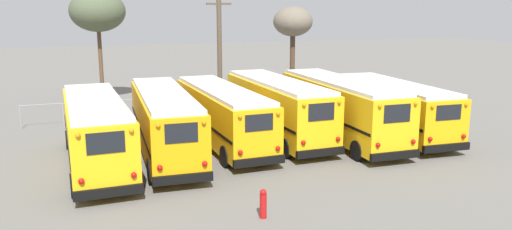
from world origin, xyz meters
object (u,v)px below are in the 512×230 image
Objects in this scene: bare_tree_0 at (293,23)px; fire_hydrant at (263,203)px; school_bus_1 at (164,121)px; school_bus_3 at (277,107)px; utility_pole at (219,48)px; school_bus_5 at (393,107)px; school_bus_0 at (96,130)px; school_bus_4 at (340,107)px; school_bus_2 at (222,113)px; bare_tree_1 at (98,12)px.

fire_hydrant is at bearing -115.83° from bare_tree_0.
school_bus_1 is 1.05× the size of school_bus_3.
utility_pole is at bearing 78.61° from fire_hydrant.
school_bus_1 is 10.50× the size of fire_hydrant.
school_bus_5 is at bearing -1.48° from school_bus_1.
fire_hydrant is (-11.01, -22.74, -5.38)m from bare_tree_0.
bare_tree_0 is 6.98× the size of fire_hydrant.
school_bus_0 is 15.92m from school_bus_5.
school_bus_0 is at bearing -137.13° from bare_tree_0.
school_bus_5 is at bearing -58.25° from utility_pole.
school_bus_3 is (6.37, 1.30, 0.03)m from school_bus_1.
school_bus_5 is (3.18, -0.36, -0.14)m from school_bus_4.
utility_pole is (-0.56, 9.57, 2.54)m from school_bus_3.
school_bus_0 reaches higher than fire_hydrant.
school_bus_2 is 6.46m from school_bus_4.
utility_pole is at bearing 74.97° from school_bus_2.
school_bus_4 is at bearing -103.32° from bare_tree_0.
school_bus_3 reaches higher than school_bus_5.
bare_tree_0 is at bearing 24.41° from utility_pole.
utility_pole is at bearing 109.07° from school_bus_4.
school_bus_5 is (12.73, -0.33, -0.09)m from school_bus_1.
bare_tree_1 is at bearing 120.41° from school_bus_3.
school_bus_0 is 14.98m from utility_pole.
school_bus_1 is 19.53m from bare_tree_0.
school_bus_1 is at bearing -82.31° from bare_tree_1.
bare_tree_1 reaches higher than utility_pole.
school_bus_3 is 9.92m from utility_pole.
school_bus_2 is at bearing -126.79° from bare_tree_0.
school_bus_3 is (9.55, 2.13, 0.06)m from school_bus_0.
bare_tree_1 reaches higher than school_bus_2.
bare_tree_1 reaches higher than school_bus_4.
school_bus_0 is 0.93× the size of school_bus_1.
school_bus_0 is 1.40× the size of bare_tree_0.
school_bus_4 is 10.52× the size of fire_hydrant.
school_bus_1 is at bearing 178.52° from school_bus_5.
school_bus_4 is 11.74m from utility_pole.
school_bus_4 is at bearing 3.87° from school_bus_0.
school_bus_3 is (3.18, 0.18, 0.11)m from school_bus_2.
fire_hydrant is at bearing -57.18° from school_bus_0.
utility_pole is (8.99, 11.70, 2.59)m from school_bus_0.
school_bus_5 is 13.74m from fire_hydrant.
school_bus_2 is 9.93m from fire_hydrant.
utility_pole reaches higher than school_bus_0.
school_bus_0 is 0.93× the size of school_bus_4.
school_bus_0 is at bearing -162.98° from school_bus_2.
school_bus_3 is at bearing 11.51° from school_bus_1.
school_bus_0 reaches higher than school_bus_5.
school_bus_4 reaches higher than school_bus_3.
bare_tree_1 is at bearing 173.56° from bare_tree_0.
school_bus_3 is at bearing -116.98° from bare_tree_0.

